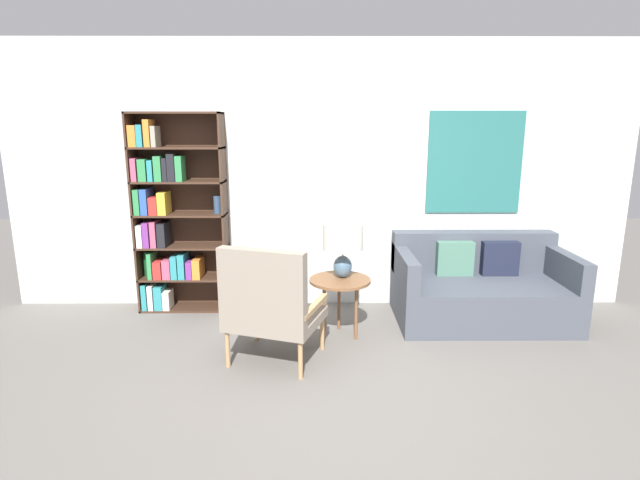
% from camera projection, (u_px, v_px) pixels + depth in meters
% --- Properties ---
extents(ground_plane, '(14.00, 14.00, 0.00)m').
position_uv_depth(ground_plane, '(321.00, 404.00, 3.42)').
color(ground_plane, '#66605B').
extents(wall_back, '(6.40, 0.08, 2.70)m').
position_uv_depth(wall_back, '(322.00, 177.00, 5.10)').
color(wall_back, silver).
rests_on(wall_back, ground_plane).
extents(bookshelf, '(0.90, 0.30, 1.99)m').
position_uv_depth(bookshelf, '(170.00, 218.00, 5.00)').
color(bookshelf, '#422B1E').
rests_on(bookshelf, ground_plane).
extents(armchair, '(0.85, 0.80, 0.98)m').
position_uv_depth(armchair, '(269.00, 303.00, 3.86)').
color(armchair, tan).
rests_on(armchair, ground_plane).
extents(couch, '(1.64, 0.93, 0.81)m').
position_uv_depth(couch, '(480.00, 289.00, 4.87)').
color(couch, '#474C56').
rests_on(couch, ground_plane).
extents(side_table, '(0.54, 0.54, 0.54)m').
position_uv_depth(side_table, '(340.00, 285.00, 4.43)').
color(side_table, brown).
rests_on(side_table, ground_plane).
extents(table_lamp, '(0.36, 0.36, 0.49)m').
position_uv_depth(table_lamp, '(343.00, 241.00, 4.40)').
color(table_lamp, slate).
rests_on(table_lamp, side_table).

